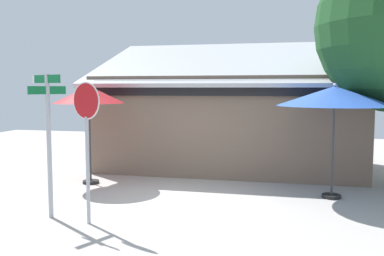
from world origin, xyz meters
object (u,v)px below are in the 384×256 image
object	(u,v)px
patio_umbrella_crimson_left	(89,96)
stop_sign	(87,127)
street_sign_post	(48,130)
patio_umbrella_royal_blue_center	(334,96)

from	to	relation	value
patio_umbrella_crimson_left	stop_sign	bearing A→B (deg)	-64.21
street_sign_post	patio_umbrella_royal_blue_center	distance (m)	6.40
street_sign_post	stop_sign	bearing A→B (deg)	-11.49
street_sign_post	patio_umbrella_crimson_left	distance (m)	3.15
patio_umbrella_crimson_left	street_sign_post	bearing A→B (deg)	-78.31
street_sign_post	patio_umbrella_crimson_left	bearing A→B (deg)	101.69
stop_sign	patio_umbrella_royal_blue_center	world-z (taller)	stop_sign
street_sign_post	stop_sign	distance (m)	0.95
patio_umbrella_crimson_left	patio_umbrella_royal_blue_center	size ratio (longest dim) A/B	1.00
stop_sign	patio_umbrella_royal_blue_center	size ratio (longest dim) A/B	1.00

